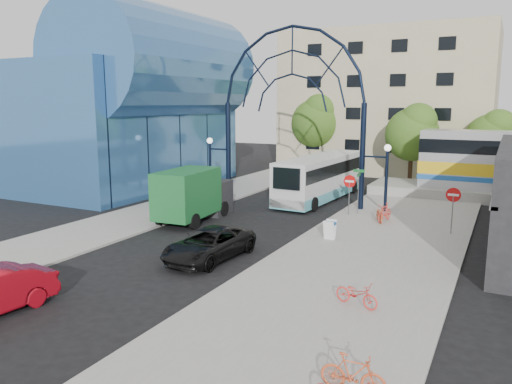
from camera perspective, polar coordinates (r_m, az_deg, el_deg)
The scene contains 20 objects.
ground at distance 23.31m, azimuth -9.80°, elevation -7.47°, with size 120.00×120.00×0.00m, color black.
sidewalk_east at distance 23.44m, azimuth 12.45°, elevation -7.31°, with size 8.00×56.00×0.12m, color gray.
plaza_west at distance 31.75m, azimuth -12.76°, elevation -2.71°, with size 5.00×50.00×0.12m, color gray.
gateway_arch at distance 34.47m, azimuth 4.12°, elevation 12.73°, with size 13.64×0.44×12.10m.
stop_sign at distance 31.34m, azimuth 10.64°, elevation 0.80°, with size 0.80×0.07×2.50m.
do_not_enter_sign at distance 28.27m, azimuth 21.60°, elevation -0.79°, with size 0.76×0.07×2.48m.
street_name_sign at distance 31.79m, azimuth 11.65°, elevation 1.15°, with size 0.70×0.70×2.80m.
sandwich_board at distance 25.73m, azimuth 8.45°, elevation -4.02°, with size 0.55×0.61×0.99m.
transit_hall at distance 43.54m, azimuth -14.52°, elevation 9.46°, with size 16.50×18.00×14.50m.
apartment_block at distance 53.91m, azimuth 14.96°, elevation 9.84°, with size 20.00×12.10×14.00m.
tree_north_a at distance 44.31m, azimuth 17.56°, elevation 6.61°, with size 4.48×4.48×7.00m.
tree_north_b at distance 50.72m, azimuth 7.08°, elevation 8.14°, with size 5.12×5.12×8.00m.
tree_north_c at distance 45.74m, azimuth 25.42°, elevation 5.78°, with size 4.16×4.16×6.50m.
city_bus at distance 36.83m, azimuth 7.54°, elevation 1.74°, with size 3.24×11.64×3.16m.
green_truck at distance 30.08m, azimuth -7.09°, elevation -0.30°, with size 2.81×6.41×3.16m.
black_suv at distance 22.72m, azimuth -5.39°, elevation -5.99°, with size 2.30×5.00×1.39m, color black.
bike_near_a at distance 30.11m, azimuth 13.95°, elevation -2.50°, with size 0.57×1.65×0.87m, color #D4572A.
bike_near_b at distance 30.17m, azimuth 14.49°, elevation -2.29°, with size 0.51×1.80×1.08m, color red.
bike_far_a at distance 17.76m, azimuth 11.43°, elevation -11.35°, with size 0.57×1.63×0.86m, color red.
bike_far_b at distance 12.92m, azimuth 11.04°, elevation -19.71°, with size 0.46×1.62×0.97m, color #CC4F28.
Camera 1 is at (13.43, -17.71, 7.01)m, focal length 35.00 mm.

